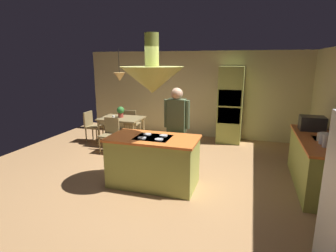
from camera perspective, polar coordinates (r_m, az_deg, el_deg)
ground at (r=5.40m, az=-2.31°, el=-11.27°), size 8.16×8.16×0.00m
wall_back at (r=8.29m, az=5.62°, el=6.63°), size 6.80×0.10×2.55m
kitchen_island at (r=5.05m, az=-3.13°, el=-7.38°), size 1.64×0.89×0.94m
counter_run_right at (r=5.64m, az=28.58°, el=-6.72°), size 0.73×2.12×0.92m
oven_tower at (r=7.77m, az=12.95°, el=4.30°), size 0.66×0.62×2.12m
dining_table at (r=7.50m, az=-9.80°, el=0.97°), size 1.13×0.82×0.76m
person_at_island at (r=5.46m, az=1.84°, el=0.30°), size 0.53×0.23×1.75m
range_hood at (r=4.72m, az=-3.36°, el=9.99°), size 1.10×1.10×1.00m
pendant_light_over_table at (r=7.34m, az=-10.18°, el=10.19°), size 0.32×0.32×0.82m
chair_facing_island at (r=7.00m, az=-12.07°, el=-1.34°), size 0.40×0.40×0.87m
chair_by_back_wall at (r=8.09m, az=-7.74°, el=0.85°), size 0.40×0.40×0.87m
chair_at_corner at (r=8.00m, az=-15.79°, el=0.31°), size 0.40×0.40×0.87m
potted_plant_on_table at (r=7.49m, az=-9.96°, el=3.06°), size 0.20×0.20×0.30m
cup_on_table at (r=7.35m, az=-11.43°, el=1.82°), size 0.07×0.07×0.09m
canister_flour at (r=5.00m, az=30.35°, el=-2.76°), size 0.11×0.11×0.20m
canister_sugar at (r=5.17m, az=29.92°, el=-2.26°), size 0.13×0.13×0.19m
canister_tea at (r=5.35m, az=29.49°, el=-2.01°), size 0.12×0.12×0.14m
microwave_on_counter at (r=6.08m, az=28.08°, el=0.51°), size 0.46×0.36×0.28m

